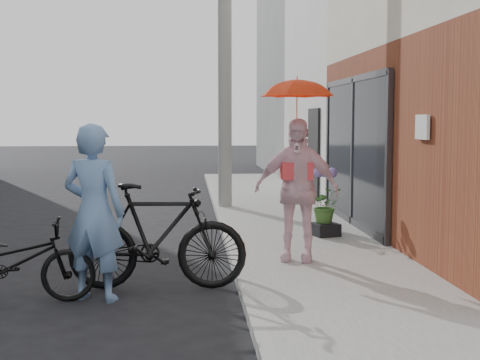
{
  "coord_description": "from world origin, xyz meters",
  "views": [
    {
      "loc": [
        0.33,
        -7.67,
        1.92
      ],
      "look_at": [
        1.03,
        1.22,
        1.1
      ],
      "focal_mm": 50.0,
      "sensor_mm": 36.0,
      "label": 1
    }
  ],
  "objects": [
    {
      "name": "parasol",
      "position": [
        1.7,
        0.65,
        2.31
      ],
      "size": [
        0.88,
        0.88,
        0.77
      ],
      "primitive_type": "imported",
      "color": "#F2491C",
      "rests_on": "kimono_woman"
    },
    {
      "name": "curb",
      "position": [
        0.94,
        2.0,
        0.06
      ],
      "size": [
        0.12,
        24.0,
        0.12
      ],
      "primitive_type": "cube",
      "color": "#9E9E99",
      "rests_on": "ground"
    },
    {
      "name": "east_building_far",
      "position": [
        7.2,
        16.0,
        3.5
      ],
      "size": [
        8.0,
        8.0,
        7.0
      ],
      "primitive_type": "cube",
      "color": "slate",
      "rests_on": "ground"
    },
    {
      "name": "ground",
      "position": [
        0.0,
        0.0,
        0.0
      ],
      "size": [
        80.0,
        80.0,
        0.0
      ],
      "primitive_type": "plane",
      "color": "black",
      "rests_on": "ground"
    },
    {
      "name": "plaster_building",
      "position": [
        7.2,
        9.0,
        3.5
      ],
      "size": [
        8.0,
        6.0,
        7.0
      ],
      "primitive_type": "cube",
      "color": "white",
      "rests_on": "ground"
    },
    {
      "name": "bike_left",
      "position": [
        -1.48,
        -0.7,
        0.44
      ],
      "size": [
        1.71,
        0.73,
        0.88
      ],
      "primitive_type": "imported",
      "rotation": [
        0.0,
        0.0,
        1.66
      ],
      "color": "black",
      "rests_on": "ground"
    },
    {
      "name": "sidewalk",
      "position": [
        2.1,
        2.0,
        0.06
      ],
      "size": [
        2.2,
        24.0,
        0.12
      ],
      "primitive_type": "cube",
      "color": "gray",
      "rests_on": "ground"
    },
    {
      "name": "kimono_woman",
      "position": [
        1.7,
        0.65,
        1.02
      ],
      "size": [
        1.14,
        0.72,
        1.81
      ],
      "primitive_type": "imported",
      "rotation": [
        0.0,
        0.0,
        -0.28
      ],
      "color": "silver",
      "rests_on": "sidewalk"
    },
    {
      "name": "potted_plant",
      "position": [
        2.44,
        2.37,
        0.59
      ],
      "size": [
        0.5,
        0.44,
        0.56
      ],
      "primitive_type": "imported",
      "color": "#3F702C",
      "rests_on": "planter"
    },
    {
      "name": "utility_pole",
      "position": [
        1.1,
        6.0,
        3.5
      ],
      "size": [
        0.28,
        0.28,
        7.0
      ],
      "primitive_type": "cylinder",
      "color": "#9E9E99",
      "rests_on": "ground"
    },
    {
      "name": "officer",
      "position": [
        -0.66,
        -0.62,
        0.94
      ],
      "size": [
        0.8,
        0.66,
        1.88
      ],
      "primitive_type": "imported",
      "rotation": [
        0.0,
        0.0,
        2.79
      ],
      "color": "#6D92C2",
      "rests_on": "ground"
    },
    {
      "name": "planter",
      "position": [
        2.44,
        2.37,
        0.22
      ],
      "size": [
        0.45,
        0.45,
        0.19
      ],
      "primitive_type": "cube",
      "rotation": [
        0.0,
        0.0,
        0.26
      ],
      "color": "black",
      "rests_on": "sidewalk"
    },
    {
      "name": "bike_right",
      "position": [
        -0.01,
        -0.22,
        0.6
      ],
      "size": [
        2.03,
        0.67,
        1.2
      ],
      "primitive_type": "imported",
      "rotation": [
        0.0,
        0.0,
        1.52
      ],
      "color": "black",
      "rests_on": "ground"
    }
  ]
}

